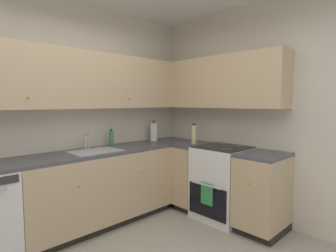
% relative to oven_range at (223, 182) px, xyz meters
% --- Properties ---
extents(wall_back, '(4.03, 0.05, 2.69)m').
position_rel_oven_range_xyz_m(wall_back, '(-1.68, 1.25, 0.88)').
color(wall_back, beige).
rests_on(wall_back, ground_plane).
extents(wall_right, '(0.05, 3.55, 2.69)m').
position_rel_oven_range_xyz_m(wall_right, '(0.31, -0.50, 0.88)').
color(wall_right, beige).
rests_on(wall_right, ground_plane).
extents(lower_cabinets_back, '(1.85, 0.62, 0.88)m').
position_rel_oven_range_xyz_m(lower_cabinets_back, '(-1.24, 0.93, -0.02)').
color(lower_cabinets_back, tan).
rests_on(lower_cabinets_back, ground_plane).
extents(countertop_back, '(3.05, 0.60, 0.03)m').
position_rel_oven_range_xyz_m(countertop_back, '(-1.25, 0.92, 0.43)').
color(countertop_back, '#4C4C51').
rests_on(countertop_back, lower_cabinets_back).
extents(lower_cabinets_right, '(0.62, 1.40, 0.88)m').
position_rel_oven_range_xyz_m(lower_cabinets_right, '(-0.02, -0.14, -0.02)').
color(lower_cabinets_right, tan).
rests_on(lower_cabinets_right, ground_plane).
extents(countertop_right, '(0.60, 1.40, 0.03)m').
position_rel_oven_range_xyz_m(countertop_right, '(-0.02, -0.14, 0.43)').
color(countertop_right, '#4C4C51').
rests_on(countertop_right, lower_cabinets_right).
extents(oven_range, '(0.68, 0.62, 1.06)m').
position_rel_oven_range_xyz_m(oven_range, '(0.00, 0.00, 0.00)').
color(oven_range, white).
rests_on(oven_range, ground_plane).
extents(upper_cabinets_back, '(2.73, 0.34, 0.66)m').
position_rel_oven_range_xyz_m(upper_cabinets_back, '(-1.41, 1.06, 1.28)').
color(upper_cabinets_back, tan).
extents(upper_cabinets_right, '(0.32, 1.95, 0.66)m').
position_rel_oven_range_xyz_m(upper_cabinets_right, '(0.12, 0.25, 1.28)').
color(upper_cabinets_right, tan).
extents(sink, '(0.56, 0.40, 0.10)m').
position_rel_oven_range_xyz_m(sink, '(-1.31, 0.89, 0.41)').
color(sink, '#B7B7BC').
rests_on(sink, countertop_back).
extents(faucet, '(0.07, 0.16, 0.19)m').
position_rel_oven_range_xyz_m(faucet, '(-1.30, 1.10, 0.57)').
color(faucet, silver).
rests_on(faucet, countertop_back).
extents(soap_bottle, '(0.06, 0.06, 0.23)m').
position_rel_oven_range_xyz_m(soap_bottle, '(-0.95, 1.10, 0.55)').
color(soap_bottle, '#338C4C').
rests_on(soap_bottle, countertop_back).
extents(paper_towel_roll, '(0.11, 0.11, 0.32)m').
position_rel_oven_range_xyz_m(paper_towel_roll, '(-0.23, 1.08, 0.58)').
color(paper_towel_roll, white).
rests_on(paper_towel_roll, countertop_back).
extents(oil_bottle, '(0.07, 0.07, 0.28)m').
position_rel_oven_range_xyz_m(oil_bottle, '(-0.02, 0.47, 0.58)').
color(oil_bottle, beige).
rests_on(oil_bottle, countertop_right).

